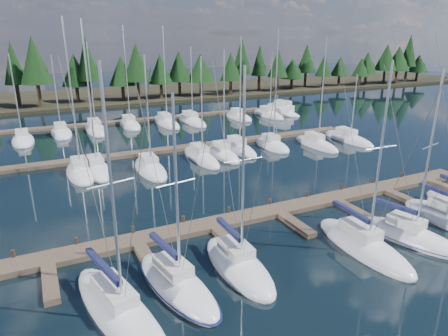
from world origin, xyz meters
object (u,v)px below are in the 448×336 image
front_sailboat_0 (119,311)px  front_sailboat_1 (177,284)px  main_dock (280,213)px  front_sailboat_4 (409,236)px  motor_yacht_right (281,112)px  front_sailboat_2 (238,265)px  front_sailboat_3 (363,245)px

front_sailboat_0 → front_sailboat_1: 3.75m
main_dock → front_sailboat_0: 16.27m
front_sailboat_4 → front_sailboat_0: bearing=177.8°
front_sailboat_4 → motor_yacht_right: (18.27, 44.84, 0.19)m
front_sailboat_0 → motor_yacht_right: 59.06m
front_sailboat_2 → main_dock: bearing=38.9°
front_sailboat_1 → front_sailboat_2: 4.30m
front_sailboat_0 → front_sailboat_4: bearing=-2.2°
front_sailboat_2 → front_sailboat_3: 9.28m
front_sailboat_0 → front_sailboat_4: front_sailboat_0 is taller
main_dock → front_sailboat_1: size_ratio=3.51×
front_sailboat_1 → front_sailboat_3: size_ratio=0.91×
main_dock → front_sailboat_2: size_ratio=3.21×
front_sailboat_4 → front_sailboat_1: bearing=174.1°
motor_yacht_right → main_dock: bearing=-123.5°
main_dock → front_sailboat_0: front_sailboat_0 is taller
main_dock → front_sailboat_3: (2.26, -7.15, 0.08)m
front_sailboat_0 → front_sailboat_3: size_ratio=1.03×
front_sailboat_1 → front_sailboat_3: 13.50m
front_sailboat_2 → front_sailboat_4: bearing=-8.8°
motor_yacht_right → front_sailboat_3: bearing=-116.7°
front_sailboat_0 → front_sailboat_2: front_sailboat_0 is taller
front_sailboat_2 → front_sailboat_4: front_sailboat_2 is taller
front_sailboat_2 → front_sailboat_4: 13.37m
front_sailboat_2 → motor_yacht_right: size_ratio=1.51×
front_sailboat_1 → motor_yacht_right: 55.95m
main_dock → front_sailboat_3: size_ratio=3.19×
front_sailboat_4 → front_sailboat_2: bearing=171.2°
front_sailboat_1 → front_sailboat_2: (4.29, 0.24, 0.01)m
front_sailboat_0 → motor_yacht_right: front_sailboat_0 is taller
front_sailboat_0 → front_sailboat_4: (21.12, -0.82, -0.00)m
front_sailboat_0 → front_sailboat_3: (17.05, -0.36, -0.00)m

